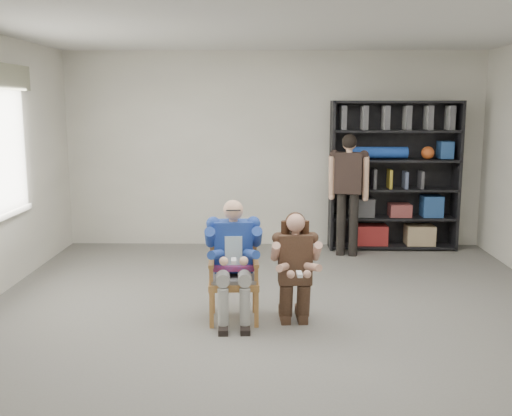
# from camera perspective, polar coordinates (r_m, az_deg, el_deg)

# --- Properties ---
(room_shell) EXTENTS (6.00, 7.00, 2.80)m
(room_shell) POSITION_cam_1_polar(r_m,az_deg,el_deg) (5.21, 2.07, 2.65)
(room_shell) COLOR beige
(room_shell) RESTS_ON ground
(floor) EXTENTS (6.00, 7.00, 0.01)m
(floor) POSITION_cam_1_polar(r_m,az_deg,el_deg) (5.56, 1.98, -11.82)
(floor) COLOR slate
(floor) RESTS_ON ground
(armchair) EXTENTS (0.56, 0.54, 0.91)m
(armchair) POSITION_cam_1_polar(r_m,az_deg,el_deg) (5.73, -2.14, -6.34)
(armchair) COLOR olive
(armchair) RESTS_ON floor
(seated_man) EXTENTS (0.55, 0.74, 1.18)m
(seated_man) POSITION_cam_1_polar(r_m,az_deg,el_deg) (5.70, -2.15, -5.03)
(seated_man) COLOR #154194
(seated_man) RESTS_ON floor
(kneeling_woman) EXTENTS (0.50, 0.75, 1.08)m
(kneeling_woman) POSITION_cam_1_polar(r_m,az_deg,el_deg) (5.59, 3.76, -5.86)
(kneeling_woman) COLOR #3B271B
(kneeling_woman) RESTS_ON floor
(bookshelf) EXTENTS (1.80, 0.38, 2.10)m
(bookshelf) POSITION_cam_1_polar(r_m,az_deg,el_deg) (8.69, 13.00, 3.00)
(bookshelf) COLOR black
(bookshelf) RESTS_ON floor
(standing_man) EXTENTS (0.56, 0.40, 1.66)m
(standing_man) POSITION_cam_1_polar(r_m,az_deg,el_deg) (8.19, 8.76, 1.18)
(standing_man) COLOR black
(standing_man) RESTS_ON floor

